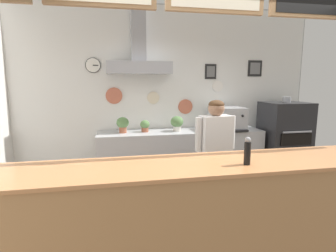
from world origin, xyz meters
TOP-DOWN VIEW (x-y plane):
  - ground_plane at (0.00, 0.00)m, footprint 6.38×6.38m
  - back_wall_assembly at (-0.03, 2.06)m, footprint 5.32×2.48m
  - service_counter at (0.00, -0.45)m, footprint 4.67×0.66m
  - back_prep_counter at (0.17, 1.83)m, footprint 2.81×0.63m
  - pizza_oven at (2.03, 1.65)m, footprint 0.76×0.68m
  - shop_worker at (0.33, 0.61)m, footprint 0.55×0.27m
  - espresso_machine at (1.00, 1.80)m, footprint 0.56×0.56m
  - potted_oregano at (-0.44, 1.86)m, footprint 0.16×0.16m
  - potted_thyme at (-0.81, 1.84)m, footprint 0.20×0.20m
  - potted_rosemary at (0.64, 1.87)m, footprint 0.14×0.14m
  - potted_sage at (0.10, 1.82)m, footprint 0.22×0.22m
  - pepper_grinder at (0.15, -0.57)m, footprint 0.05×0.05m

SIDE VIEW (x-z plane):
  - ground_plane at x=0.00m, z-range 0.00..0.00m
  - back_prep_counter at x=0.17m, z-range -0.01..0.93m
  - service_counter at x=0.00m, z-range 0.00..1.09m
  - pizza_oven at x=2.03m, z-range -0.05..1.46m
  - shop_worker at x=0.33m, z-range 0.07..1.61m
  - potted_rosemary at x=0.64m, z-range 0.95..1.13m
  - potted_oregano at x=-0.44m, z-range 0.95..1.14m
  - potted_sage at x=0.10m, z-range 0.95..1.21m
  - potted_thyme at x=-0.81m, z-range 0.96..1.22m
  - espresso_machine at x=1.00m, z-range 0.93..1.32m
  - pepper_grinder at x=0.15m, z-range 1.08..1.32m
  - back_wall_assembly at x=-0.03m, z-range 0.11..3.18m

